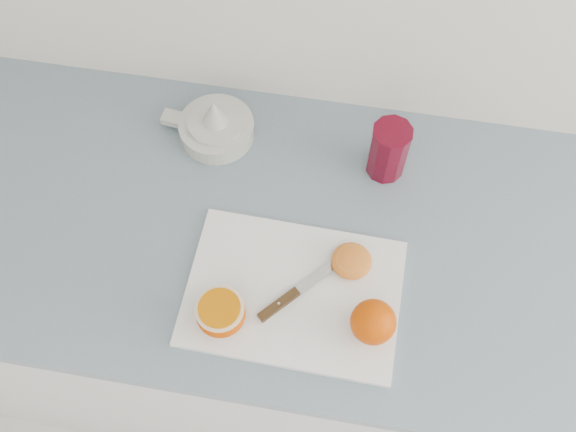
{
  "coord_description": "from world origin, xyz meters",
  "views": [
    {
      "loc": [
        -0.03,
        1.17,
        1.93
      ],
      "look_at": [
        -0.12,
        1.68,
        0.96
      ],
      "focal_mm": 40.0,
      "sensor_mm": 36.0,
      "label": 1
    }
  ],
  "objects_px": {
    "counter": "(286,311)",
    "citrus_juicer": "(215,126)",
    "half_orange": "(221,313)",
    "cutting_board": "(293,293)",
    "red_tumbler": "(388,152)"
  },
  "relations": [
    {
      "from": "half_orange",
      "to": "citrus_juicer",
      "type": "height_order",
      "value": "citrus_juicer"
    },
    {
      "from": "counter",
      "to": "red_tumbler",
      "type": "bearing_deg",
      "value": 43.19
    },
    {
      "from": "citrus_juicer",
      "to": "counter",
      "type": "bearing_deg",
      "value": -46.96
    },
    {
      "from": "cutting_board",
      "to": "red_tumbler",
      "type": "distance_m",
      "value": 0.32
    },
    {
      "from": "counter",
      "to": "citrus_juicer",
      "type": "relative_size",
      "value": 13.71
    },
    {
      "from": "cutting_board",
      "to": "half_orange",
      "type": "relative_size",
      "value": 4.42
    },
    {
      "from": "cutting_board",
      "to": "half_orange",
      "type": "xyz_separation_m",
      "value": [
        -0.11,
        -0.07,
        0.03
      ]
    },
    {
      "from": "half_orange",
      "to": "counter",
      "type": "bearing_deg",
      "value": 69.49
    },
    {
      "from": "counter",
      "to": "cutting_board",
      "type": "relative_size",
      "value": 7.02
    },
    {
      "from": "counter",
      "to": "cutting_board",
      "type": "bearing_deg",
      "value": -73.91
    },
    {
      "from": "counter",
      "to": "citrus_juicer",
      "type": "bearing_deg",
      "value": 133.04
    },
    {
      "from": "counter",
      "to": "half_orange",
      "type": "distance_m",
      "value": 0.52
    },
    {
      "from": "red_tumbler",
      "to": "citrus_juicer",
      "type": "bearing_deg",
      "value": 175.91
    },
    {
      "from": "half_orange",
      "to": "citrus_juicer",
      "type": "relative_size",
      "value": 0.44
    },
    {
      "from": "cutting_board",
      "to": "red_tumbler",
      "type": "bearing_deg",
      "value": 65.47
    }
  ]
}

